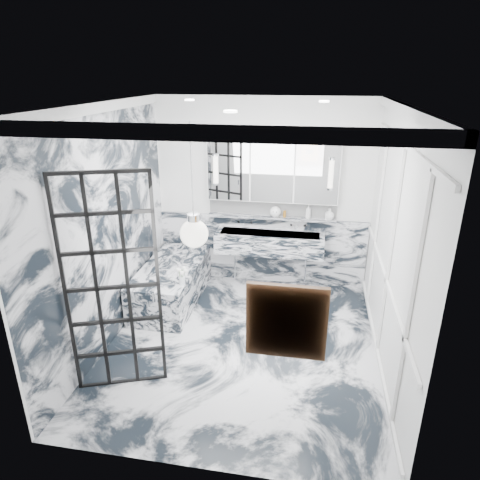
% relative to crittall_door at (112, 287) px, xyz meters
% --- Properties ---
extents(floor, '(3.60, 3.60, 0.00)m').
position_rel_crittall_door_xyz_m(floor, '(1.13, 0.90, -1.14)').
color(floor, silver).
rests_on(floor, ground).
extents(ceiling, '(3.60, 3.60, 0.00)m').
position_rel_crittall_door_xyz_m(ceiling, '(1.13, 0.90, 1.66)').
color(ceiling, white).
rests_on(ceiling, wall_back).
extents(wall_back, '(3.60, 0.00, 3.60)m').
position_rel_crittall_door_xyz_m(wall_back, '(1.13, 2.70, 0.26)').
color(wall_back, white).
rests_on(wall_back, floor).
extents(wall_front, '(3.60, 0.00, 3.60)m').
position_rel_crittall_door_xyz_m(wall_front, '(1.13, -0.90, 0.26)').
color(wall_front, white).
rests_on(wall_front, floor).
extents(wall_left, '(0.00, 3.60, 3.60)m').
position_rel_crittall_door_xyz_m(wall_left, '(-0.47, 0.90, 0.26)').
color(wall_left, white).
rests_on(wall_left, floor).
extents(wall_right, '(0.00, 3.60, 3.60)m').
position_rel_crittall_door_xyz_m(wall_right, '(2.73, 0.90, 0.26)').
color(wall_right, white).
rests_on(wall_right, floor).
extents(marble_clad_back, '(3.18, 0.05, 1.05)m').
position_rel_crittall_door_xyz_m(marble_clad_back, '(1.13, 2.67, -0.61)').
color(marble_clad_back, silver).
rests_on(marble_clad_back, floor).
extents(marble_clad_left, '(0.02, 3.56, 2.68)m').
position_rel_crittall_door_xyz_m(marble_clad_left, '(-0.46, 0.90, 0.20)').
color(marble_clad_left, silver).
rests_on(marble_clad_left, floor).
extents(panel_molding, '(0.03, 3.40, 2.30)m').
position_rel_crittall_door_xyz_m(panel_molding, '(2.71, 0.90, 0.16)').
color(panel_molding, white).
rests_on(panel_molding, floor).
extents(soap_bottle_a, '(0.10, 0.10, 0.21)m').
position_rel_crittall_door_xyz_m(soap_bottle_a, '(1.82, 2.61, 0.06)').
color(soap_bottle_a, '#8C5919').
rests_on(soap_bottle_a, ledge).
extents(soap_bottle_b, '(0.09, 0.09, 0.17)m').
position_rel_crittall_door_xyz_m(soap_bottle_b, '(2.11, 2.61, 0.03)').
color(soap_bottle_b, '#4C4C51').
rests_on(soap_bottle_b, ledge).
extents(soap_bottle_c, '(0.16, 0.16, 0.17)m').
position_rel_crittall_door_xyz_m(soap_bottle_c, '(2.13, 2.61, 0.04)').
color(soap_bottle_c, silver).
rests_on(soap_bottle_c, ledge).
extents(face_pot, '(0.17, 0.17, 0.17)m').
position_rel_crittall_door_xyz_m(face_pot, '(1.33, 2.61, 0.03)').
color(face_pot, white).
rests_on(face_pot, ledge).
extents(amber_bottle, '(0.04, 0.04, 0.10)m').
position_rel_crittall_door_xyz_m(amber_bottle, '(1.47, 2.61, 0.00)').
color(amber_bottle, '#8C5919').
rests_on(amber_bottle, ledge).
extents(flower_vase, '(0.07, 0.07, 0.12)m').
position_rel_crittall_door_xyz_m(flower_vase, '(0.29, 1.26, -0.53)').
color(flower_vase, silver).
rests_on(flower_vase, bathtub).
extents(crittall_door, '(0.84, 0.34, 2.28)m').
position_rel_crittall_door_xyz_m(crittall_door, '(0.00, 0.00, 0.00)').
color(crittall_door, black).
rests_on(crittall_door, floor).
extents(artwork, '(0.47, 0.04, 0.47)m').
position_rel_crittall_door_xyz_m(artwork, '(1.74, -0.86, 0.34)').
color(artwork, orange).
rests_on(artwork, wall_front).
extents(pendant_light, '(0.23, 0.23, 0.23)m').
position_rel_crittall_door_xyz_m(pendant_light, '(0.93, -0.26, 0.72)').
color(pendant_light, white).
rests_on(pendant_light, ceiling).
extents(trough_sink, '(1.60, 0.45, 0.30)m').
position_rel_crittall_door_xyz_m(trough_sink, '(1.28, 2.45, -0.41)').
color(trough_sink, silver).
rests_on(trough_sink, wall_back).
extents(ledge, '(1.90, 0.14, 0.04)m').
position_rel_crittall_door_xyz_m(ledge, '(1.28, 2.62, -0.07)').
color(ledge, silver).
rests_on(ledge, wall_back).
extents(subway_tile, '(1.90, 0.03, 0.23)m').
position_rel_crittall_door_xyz_m(subway_tile, '(1.28, 2.68, 0.07)').
color(subway_tile, white).
rests_on(subway_tile, wall_back).
extents(mirror_cabinet, '(1.90, 0.16, 1.00)m').
position_rel_crittall_door_xyz_m(mirror_cabinet, '(1.28, 2.62, 0.68)').
color(mirror_cabinet, white).
rests_on(mirror_cabinet, wall_back).
extents(sconce_left, '(0.07, 0.07, 0.40)m').
position_rel_crittall_door_xyz_m(sconce_left, '(0.46, 2.53, 0.64)').
color(sconce_left, white).
rests_on(sconce_left, mirror_cabinet).
extents(sconce_right, '(0.07, 0.07, 0.40)m').
position_rel_crittall_door_xyz_m(sconce_right, '(2.10, 2.53, 0.64)').
color(sconce_right, white).
rests_on(sconce_right, mirror_cabinet).
extents(bathtub, '(0.75, 1.65, 0.55)m').
position_rel_crittall_door_xyz_m(bathtub, '(-0.05, 1.79, -0.86)').
color(bathtub, silver).
rests_on(bathtub, floor).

